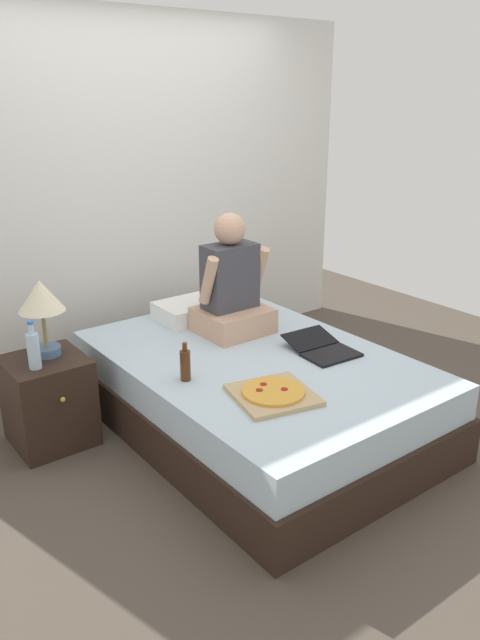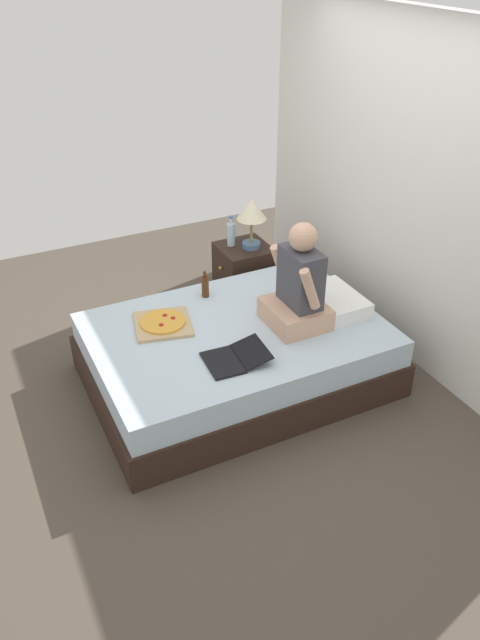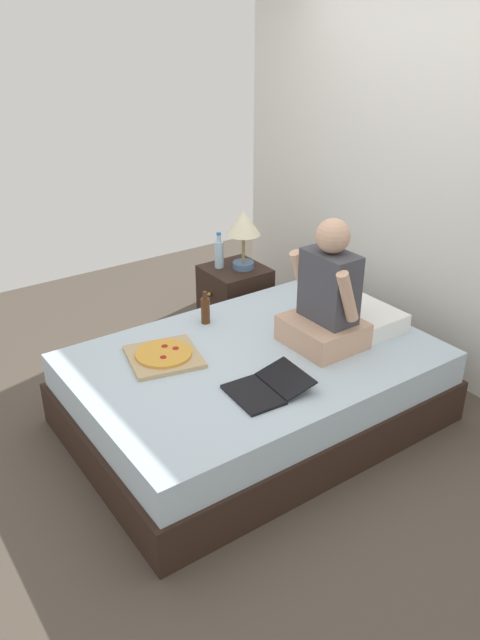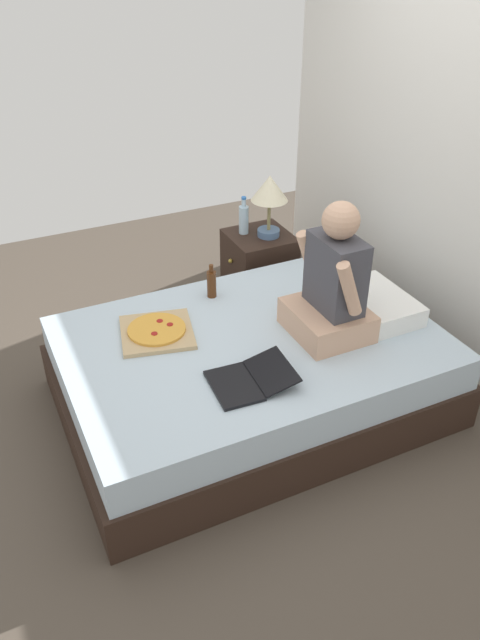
{
  "view_description": "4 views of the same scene",
  "coord_description": "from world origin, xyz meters",
  "px_view_note": "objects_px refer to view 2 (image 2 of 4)",
  "views": [
    {
      "loc": [
        -2.14,
        -2.67,
        1.98
      ],
      "look_at": [
        -0.1,
        0.02,
        0.72
      ],
      "focal_mm": 35.0,
      "sensor_mm": 36.0,
      "label": 1
    },
    {
      "loc": [
        3.4,
        -1.64,
        2.94
      ],
      "look_at": [
        0.15,
        -0.04,
        0.64
      ],
      "focal_mm": 35.0,
      "sensor_mm": 36.0,
      "label": 2
    },
    {
      "loc": [
        2.57,
        -1.91,
        2.3
      ],
      "look_at": [
        -0.08,
        -0.05,
        0.68
      ],
      "focal_mm": 35.0,
      "sensor_mm": 36.0,
      "label": 3
    },
    {
      "loc": [
        2.57,
        -1.3,
        2.46
      ],
      "look_at": [
        0.12,
        -0.12,
        0.7
      ],
      "focal_mm": 35.0,
      "sensor_mm": 36.0,
      "label": 4
    }
  ],
  "objects_px": {
    "laptop": "(232,359)",
    "water_bottle": "(231,234)",
    "person_seated": "(298,288)",
    "lamp_on_left_nightstand": "(252,213)",
    "nightstand_left": "(244,273)",
    "beer_bottle_on_bed": "(205,286)",
    "bed": "(236,355)",
    "pizza_box": "(163,323)"
  },
  "relations": [
    {
      "from": "bed",
      "to": "beer_bottle_on_bed",
      "type": "height_order",
      "value": "beer_bottle_on_bed"
    },
    {
      "from": "nightstand_left",
      "to": "person_seated",
      "type": "xyz_separation_m",
      "value": [
        1.2,
        -0.17,
        0.5
      ]
    },
    {
      "from": "bed",
      "to": "laptop",
      "type": "xyz_separation_m",
      "value": [
        0.36,
        -0.21,
        0.26
      ]
    },
    {
      "from": "person_seated",
      "to": "lamp_on_left_nightstand",
      "type": "bearing_deg",
      "value": 169.16
    },
    {
      "from": "nightstand_left",
      "to": "pizza_box",
      "type": "relative_size",
      "value": 1.11
    },
    {
      "from": "water_bottle",
      "to": "laptop",
      "type": "height_order",
      "value": "water_bottle"
    },
    {
      "from": "lamp_on_left_nightstand",
      "to": "person_seated",
      "type": "bearing_deg",
      "value": -10.84
    },
    {
      "from": "water_bottle",
      "to": "pizza_box",
      "type": "distance_m",
      "value": 1.33
    },
    {
      "from": "laptop",
      "to": "beer_bottle_on_bed",
      "type": "relative_size",
      "value": 1.98
    },
    {
      "from": "lamp_on_left_nightstand",
      "to": "water_bottle",
      "type": "distance_m",
      "value": 0.28
    },
    {
      "from": "bed",
      "to": "lamp_on_left_nightstand",
      "type": "distance_m",
      "value": 1.37
    },
    {
      "from": "water_bottle",
      "to": "beer_bottle_on_bed",
      "type": "relative_size",
      "value": 1.25
    },
    {
      "from": "nightstand_left",
      "to": "beer_bottle_on_bed",
      "type": "height_order",
      "value": "beer_bottle_on_bed"
    },
    {
      "from": "bed",
      "to": "nightstand_left",
      "type": "relative_size",
      "value": 4.02
    },
    {
      "from": "water_bottle",
      "to": "bed",
      "type": "bearing_deg",
      "value": -23.84
    },
    {
      "from": "water_bottle",
      "to": "person_seated",
      "type": "height_order",
      "value": "person_seated"
    },
    {
      "from": "laptop",
      "to": "water_bottle",
      "type": "bearing_deg",
      "value": 154.74
    },
    {
      "from": "nightstand_left",
      "to": "water_bottle",
      "type": "distance_m",
      "value": 0.4
    },
    {
      "from": "lamp_on_left_nightstand",
      "to": "laptop",
      "type": "xyz_separation_m",
      "value": [
        1.39,
        -0.85,
        -0.36
      ]
    },
    {
      "from": "water_bottle",
      "to": "beer_bottle_on_bed",
      "type": "xyz_separation_m",
      "value": [
        0.64,
        -0.53,
        -0.08
      ]
    },
    {
      "from": "beer_bottle_on_bed",
      "to": "pizza_box",
      "type": "bearing_deg",
      "value": -60.62
    },
    {
      "from": "lamp_on_left_nightstand",
      "to": "beer_bottle_on_bed",
      "type": "bearing_deg",
      "value": -52.1
    },
    {
      "from": "nightstand_left",
      "to": "pizza_box",
      "type": "height_order",
      "value": "nightstand_left"
    },
    {
      "from": "beer_bottle_on_bed",
      "to": "water_bottle",
      "type": "bearing_deg",
      "value": 140.48
    },
    {
      "from": "nightstand_left",
      "to": "person_seated",
      "type": "bearing_deg",
      "value": -8.17
    },
    {
      "from": "pizza_box",
      "to": "beer_bottle_on_bed",
      "type": "bearing_deg",
      "value": 119.38
    },
    {
      "from": "laptop",
      "to": "beer_bottle_on_bed",
      "type": "bearing_deg",
      "value": 168.0
    },
    {
      "from": "bed",
      "to": "water_bottle",
      "type": "xyz_separation_m",
      "value": [
        -1.15,
        0.51,
        0.41
      ]
    },
    {
      "from": "bed",
      "to": "nightstand_left",
      "type": "xyz_separation_m",
      "value": [
        -1.07,
        0.6,
        0.03
      ]
    },
    {
      "from": "bed",
      "to": "lamp_on_left_nightstand",
      "type": "relative_size",
      "value": 4.75
    },
    {
      "from": "laptop",
      "to": "pizza_box",
      "type": "xyz_separation_m",
      "value": [
        -0.62,
        -0.26,
        -0.0
      ]
    },
    {
      "from": "lamp_on_left_nightstand",
      "to": "person_seated",
      "type": "height_order",
      "value": "person_seated"
    },
    {
      "from": "pizza_box",
      "to": "beer_bottle_on_bed",
      "type": "xyz_separation_m",
      "value": [
        -0.25,
        0.45,
        0.07
      ]
    },
    {
      "from": "nightstand_left",
      "to": "water_bottle",
      "type": "relative_size",
      "value": 1.93
    },
    {
      "from": "beer_bottle_on_bed",
      "to": "person_seated",
      "type": "bearing_deg",
      "value": 34.75
    },
    {
      "from": "laptop",
      "to": "beer_bottle_on_bed",
      "type": "height_order",
      "value": "beer_bottle_on_bed"
    },
    {
      "from": "bed",
      "to": "nightstand_left",
      "type": "distance_m",
      "value": 1.23
    },
    {
      "from": "bed",
      "to": "laptop",
      "type": "bearing_deg",
      "value": -29.55
    },
    {
      "from": "bed",
      "to": "laptop",
      "type": "distance_m",
      "value": 0.49
    },
    {
      "from": "nightstand_left",
      "to": "person_seated",
      "type": "height_order",
      "value": "person_seated"
    },
    {
      "from": "water_bottle",
      "to": "person_seated",
      "type": "bearing_deg",
      "value": -3.69
    },
    {
      "from": "person_seated",
      "to": "laptop",
      "type": "relative_size",
      "value": 1.79
    }
  ]
}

